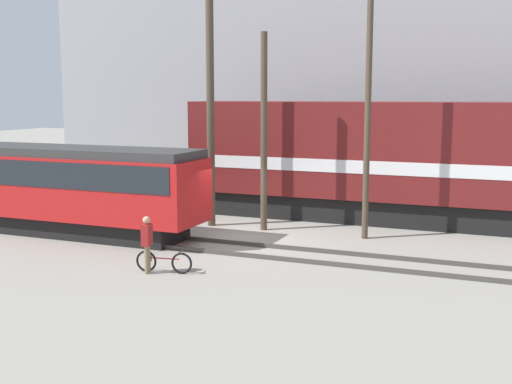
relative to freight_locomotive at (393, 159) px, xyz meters
The scene contains 11 objects.
ground_plane 7.07m from the freight_locomotive, 129.07° to the right, with size 120.00×120.00×0.00m, color gray.
track_near 8.25m from the freight_locomotive, 121.92° to the right, with size 60.00×1.51×0.14m.
track_far 4.83m from the freight_locomotive, behind, with size 60.00×1.51×0.14m.
building_backdrop 9.34m from the freight_locomotive, 119.68° to the left, with size 30.42×6.00×13.10m.
freight_locomotive is the anchor object (origin of this frame).
streetcar 13.39m from the freight_locomotive, 149.96° to the right, with size 12.68×2.54×3.17m.
bicycle 11.13m from the freight_locomotive, 114.83° to the right, with size 1.67×0.47×0.68m.
person 11.39m from the freight_locomotive, 116.24° to the right, with size 0.28×0.39×1.64m.
utility_pole_left 7.54m from the freight_locomotive, 152.08° to the right, with size 0.30×0.30×9.81m.
utility_pole_center 5.44m from the freight_locomotive, 141.03° to the right, with size 0.25×0.25×7.27m.
utility_pole_right 3.71m from the freight_locomotive, 95.20° to the right, with size 0.22×0.22×8.17m.
Camera 1 is at (8.72, -20.14, 4.99)m, focal length 45.00 mm.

